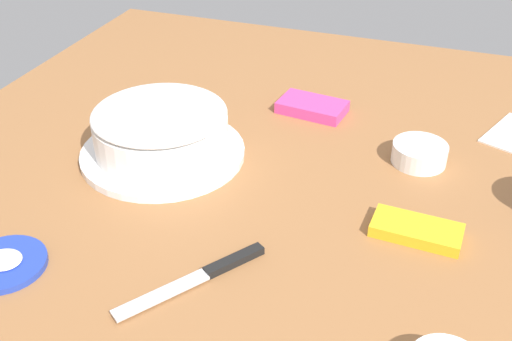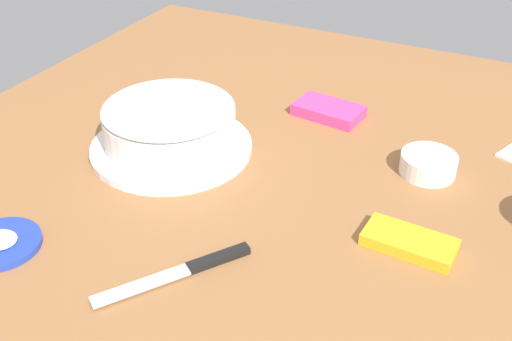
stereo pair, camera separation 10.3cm
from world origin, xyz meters
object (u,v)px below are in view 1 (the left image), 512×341
object	(u,v)px
sprinkle_bowl_green	(419,153)
candy_box_lower	(312,107)
frosted_cake	(161,133)
frosting_tub_lid	(5,263)
spreading_knife	(206,274)
candy_box_upper	(417,230)

from	to	relation	value
sprinkle_bowl_green	candy_box_lower	bearing A→B (deg)	-27.82
frosted_cake	frosting_tub_lid	bearing A→B (deg)	77.55
spreading_knife	frosting_tub_lid	bearing A→B (deg)	15.43
frosting_tub_lid	spreading_knife	bearing A→B (deg)	-164.57
candy_box_lower	candy_box_upper	xyz separation A→B (m)	(-0.26, 0.34, -0.00)
spreading_knife	candy_box_lower	distance (m)	0.53
frosted_cake	frosting_tub_lid	size ratio (longest dim) A/B	2.51
sprinkle_bowl_green	candy_box_upper	distance (m)	0.21
frosted_cake	sprinkle_bowl_green	world-z (taller)	frosted_cake
sprinkle_bowl_green	candy_box_upper	bearing A→B (deg)	96.36
sprinkle_bowl_green	candy_box_lower	world-z (taller)	sprinkle_bowl_green
sprinkle_bowl_green	frosted_cake	bearing A→B (deg)	17.09
sprinkle_bowl_green	candy_box_lower	xyz separation A→B (m)	(0.23, -0.12, -0.01)
candy_box_upper	frosted_cake	bearing A→B (deg)	-5.95
frosted_cake	sprinkle_bowl_green	size ratio (longest dim) A/B	3.05
frosting_tub_lid	candy_box_lower	world-z (taller)	candy_box_lower
sprinkle_bowl_green	candy_box_upper	world-z (taller)	sprinkle_bowl_green
frosting_tub_lid	sprinkle_bowl_green	distance (m)	0.71
spreading_knife	candy_box_lower	bearing A→B (deg)	-91.00
spreading_knife	sprinkle_bowl_green	distance (m)	0.47
spreading_knife	frosted_cake	bearing A→B (deg)	-53.04
frosting_tub_lid	candy_box_lower	distance (m)	0.67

